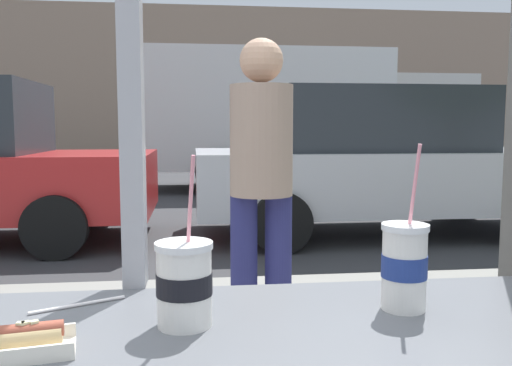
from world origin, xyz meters
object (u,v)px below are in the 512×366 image
object	(u,v)px
pedestrian	(261,177)
parked_car_silver	(381,162)
soda_cup_right	(184,283)
box_truck	(295,114)
soda_cup_left	(404,265)

from	to	relation	value
pedestrian	parked_car_silver	bearing A→B (deg)	61.72
soda_cup_right	box_truck	world-z (taller)	box_truck
parked_car_silver	box_truck	size ratio (longest dim) A/B	0.67
pedestrian	soda_cup_left	bearing A→B (deg)	-87.75
soda_cup_right	box_truck	distance (m)	10.50
soda_cup_left	pedestrian	xyz separation A→B (m)	(-0.07, 1.71, 0.01)
parked_car_silver	pedestrian	bearing A→B (deg)	-118.28
parked_car_silver	box_truck	xyz separation A→B (m)	(-0.11, 4.96, 0.68)
box_truck	pedestrian	world-z (taller)	box_truck
soda_cup_left	box_truck	size ratio (longest dim) A/B	0.05
parked_car_silver	pedestrian	distance (m)	4.04
parked_car_silver	soda_cup_left	bearing A→B (deg)	-109.30
box_truck	pedestrian	xyz separation A→B (m)	(-1.80, -8.51, -0.51)
soda_cup_left	box_truck	bearing A→B (deg)	80.38
box_truck	pedestrian	distance (m)	8.72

